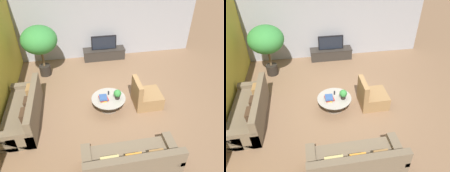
% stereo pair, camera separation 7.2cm
% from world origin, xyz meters
% --- Properties ---
extents(ground_plane, '(24.00, 24.00, 0.00)m').
position_xyz_m(ground_plane, '(0.00, 0.00, 0.00)').
color(ground_plane, brown).
extents(back_wall_stone, '(7.40, 0.12, 3.00)m').
position_xyz_m(back_wall_stone, '(0.00, 3.26, 1.50)').
color(back_wall_stone, '#939399').
rests_on(back_wall_stone, ground).
extents(media_console, '(1.65, 0.50, 0.42)m').
position_xyz_m(media_console, '(0.01, 2.94, 0.22)').
color(media_console, '#2D2823').
rests_on(media_console, ground).
extents(television, '(0.98, 0.13, 0.55)m').
position_xyz_m(television, '(0.01, 2.94, 0.69)').
color(television, black).
rests_on(television, media_console).
extents(coffee_table, '(0.98, 0.98, 0.39)m').
position_xyz_m(coffee_table, '(-0.33, -0.08, 0.27)').
color(coffee_table, '#756656').
rests_on(coffee_table, ground).
extents(couch_by_wall, '(0.84, 2.15, 0.84)m').
position_xyz_m(couch_by_wall, '(-2.65, -0.13, 0.29)').
color(couch_by_wall, brown).
rests_on(couch_by_wall, ground).
extents(couch_near_entry, '(2.06, 0.84, 0.84)m').
position_xyz_m(couch_near_entry, '(-0.20, -2.18, 0.29)').
color(couch_near_entry, brown).
rests_on(couch_near_entry, ground).
extents(armchair_wicker, '(0.80, 0.76, 0.86)m').
position_xyz_m(armchair_wicker, '(0.79, -0.08, 0.27)').
color(armchair_wicker, olive).
rests_on(armchair_wicker, ground).
extents(potted_palm_tall, '(1.18, 1.18, 1.81)m').
position_xyz_m(potted_palm_tall, '(-2.25, 2.14, 1.30)').
color(potted_palm_tall, black).
rests_on(potted_palm_tall, ground).
extents(potted_plant_tabletop, '(0.22, 0.22, 0.29)m').
position_xyz_m(potted_plant_tabletop, '(-0.08, -0.15, 0.55)').
color(potted_plant_tabletop, black).
rests_on(potted_plant_tabletop, coffee_table).
extents(book_stack, '(0.27, 0.30, 0.10)m').
position_xyz_m(book_stack, '(-0.48, -0.13, 0.44)').
color(book_stack, gold).
rests_on(book_stack, coffee_table).
extents(remote_black, '(0.07, 0.16, 0.02)m').
position_xyz_m(remote_black, '(-0.29, 0.14, 0.40)').
color(remote_black, black).
rests_on(remote_black, coffee_table).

